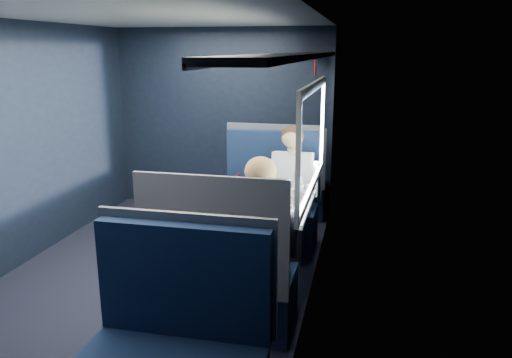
% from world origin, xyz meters
% --- Properties ---
extents(ground, '(2.80, 4.20, 0.01)m').
position_xyz_m(ground, '(0.00, 0.00, -0.01)').
color(ground, black).
extents(room_shell, '(3.00, 4.40, 2.40)m').
position_xyz_m(room_shell, '(0.02, 0.00, 1.48)').
color(room_shell, black).
rests_on(room_shell, ground).
extents(table, '(0.62, 1.00, 0.74)m').
position_xyz_m(table, '(1.03, 0.00, 0.66)').
color(table, '#54565E').
rests_on(table, ground).
extents(seat_bay_near, '(1.04, 0.62, 1.26)m').
position_xyz_m(seat_bay_near, '(0.83, 0.87, 0.43)').
color(seat_bay_near, '#0C1937').
rests_on(seat_bay_near, ground).
extents(seat_bay_far, '(1.04, 0.62, 1.26)m').
position_xyz_m(seat_bay_far, '(0.85, -0.87, 0.41)').
color(seat_bay_far, '#0C1937').
rests_on(seat_bay_far, ground).
extents(seat_row_front, '(1.04, 0.51, 1.16)m').
position_xyz_m(seat_row_front, '(0.85, 1.80, 0.41)').
color(seat_row_front, '#0C1937').
rests_on(seat_row_front, ground).
extents(seat_row_back, '(1.04, 0.51, 1.16)m').
position_xyz_m(seat_row_back, '(0.85, -1.80, 0.41)').
color(seat_row_back, '#0C1937').
rests_on(seat_row_back, ground).
extents(man, '(0.53, 0.56, 1.32)m').
position_xyz_m(man, '(1.10, 0.70, 0.72)').
color(man, black).
rests_on(man, ground).
extents(woman, '(0.53, 0.56, 1.32)m').
position_xyz_m(woman, '(1.10, -0.71, 0.73)').
color(woman, black).
rests_on(woman, ground).
extents(papers, '(0.63, 0.85, 0.01)m').
position_xyz_m(papers, '(0.93, 0.08, 0.74)').
color(papers, white).
rests_on(papers, table).
extents(laptop, '(0.23, 0.29, 0.22)m').
position_xyz_m(laptop, '(1.23, 0.06, 0.80)').
color(laptop, silver).
rests_on(laptop, table).
extents(bottle_small, '(0.06, 0.06, 0.21)m').
position_xyz_m(bottle_small, '(1.20, 0.40, 0.83)').
color(bottle_small, silver).
rests_on(bottle_small, table).
extents(cup, '(0.07, 0.07, 0.09)m').
position_xyz_m(cup, '(1.33, 0.34, 0.79)').
color(cup, white).
rests_on(cup, table).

